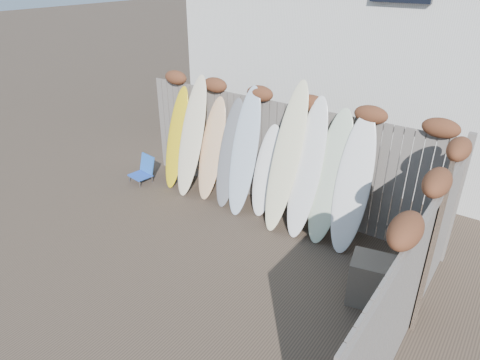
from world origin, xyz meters
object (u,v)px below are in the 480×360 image
Objects in this scene: beach_chair at (144,170)px; wooden_crate at (371,281)px; lattice_panel at (434,237)px; surfboard_0 at (177,138)px.

wooden_crate reaches higher than beach_chair.
wooden_crate is at bearing -148.33° from lattice_panel.
lattice_panel is 0.97× the size of surfboard_0.
beach_chair is 0.27× the size of surfboard_0.
beach_chair is at bearing 171.97° from wooden_crate.
wooden_crate is at bearing -14.87° from surfboard_0.
surfboard_0 is at bearing 29.12° from beach_chair.
surfboard_0 is (-4.52, 1.10, 0.66)m from wooden_crate.
lattice_panel reaches higher than surfboard_0.
lattice_panel is (0.56, 0.46, 0.67)m from wooden_crate.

